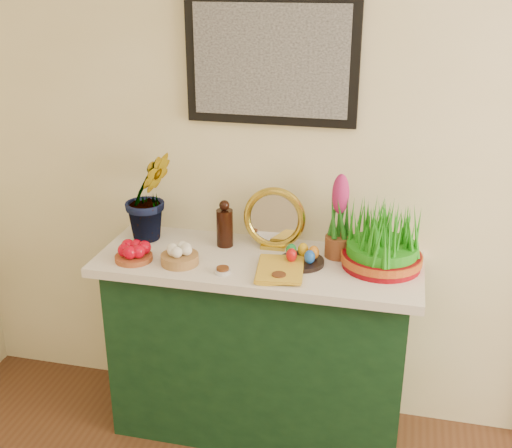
{
  "coord_description": "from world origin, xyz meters",
  "views": [
    {
      "loc": [
        0.1,
        -0.45,
        2.07
      ],
      "look_at": [
        -0.47,
        1.95,
        1.07
      ],
      "focal_mm": 45.0,
      "sensor_mm": 36.0,
      "label": 1
    }
  ],
  "objects_px": {
    "wheatgrass_sabzeh": "(383,240)",
    "book": "(257,268)",
    "hyacinth_green": "(148,182)",
    "mirror": "(274,219)",
    "sideboard": "(259,350)"
  },
  "relations": [
    {
      "from": "hyacinth_green",
      "to": "mirror",
      "type": "bearing_deg",
      "value": -39.73
    },
    {
      "from": "wheatgrass_sabzeh",
      "to": "hyacinth_green",
      "type": "bearing_deg",
      "value": 176.56
    },
    {
      "from": "hyacinth_green",
      "to": "mirror",
      "type": "xyz_separation_m",
      "value": [
        0.58,
        0.03,
        -0.14
      ]
    },
    {
      "from": "mirror",
      "to": "wheatgrass_sabzeh",
      "type": "xyz_separation_m",
      "value": [
        0.48,
        -0.09,
        -0.01
      ]
    },
    {
      "from": "mirror",
      "to": "book",
      "type": "height_order",
      "value": "mirror"
    },
    {
      "from": "mirror",
      "to": "wheatgrass_sabzeh",
      "type": "height_order",
      "value": "mirror"
    },
    {
      "from": "sideboard",
      "to": "mirror",
      "type": "relative_size",
      "value": 4.61
    },
    {
      "from": "sideboard",
      "to": "book",
      "type": "relative_size",
      "value": 5.11
    },
    {
      "from": "hyacinth_green",
      "to": "wheatgrass_sabzeh",
      "type": "xyz_separation_m",
      "value": [
        1.06,
        -0.06,
        -0.15
      ]
    },
    {
      "from": "hyacinth_green",
      "to": "wheatgrass_sabzeh",
      "type": "relative_size",
      "value": 1.61
    },
    {
      "from": "sideboard",
      "to": "mirror",
      "type": "height_order",
      "value": "mirror"
    },
    {
      "from": "mirror",
      "to": "book",
      "type": "relative_size",
      "value": 1.11
    },
    {
      "from": "wheatgrass_sabzeh",
      "to": "sideboard",
      "type": "bearing_deg",
      "value": -175.49
    },
    {
      "from": "wheatgrass_sabzeh",
      "to": "book",
      "type": "bearing_deg",
      "value": -160.97
    },
    {
      "from": "sideboard",
      "to": "wheatgrass_sabzeh",
      "type": "distance_m",
      "value": 0.79
    }
  ]
}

